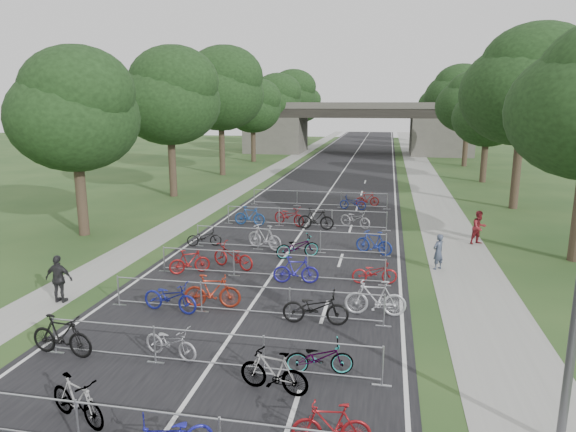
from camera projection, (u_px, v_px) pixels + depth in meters
name	position (u px, v px, depth m)	size (l,w,h in m)	color
road	(347.00, 166.00, 58.30)	(11.00, 140.00, 0.01)	black
sidewalk_right	(419.00, 167.00, 56.81)	(3.00, 140.00, 0.01)	gray
sidewalk_left	(282.00, 164.00, 59.70)	(2.00, 140.00, 0.01)	gray
lane_markings	(347.00, 166.00, 58.31)	(0.12, 140.00, 0.00)	silver
overpass_bridge	(356.00, 128.00, 71.92)	(31.00, 8.00, 7.05)	#4C4B44
tree_left_0	(75.00, 113.00, 26.37)	(6.72, 6.72, 10.25)	#33261C
tree_left_1	(170.00, 99.00, 37.69)	(7.56, 7.56, 11.53)	#33261C
tree_right_1	(526.00, 89.00, 33.00)	(8.18, 8.18, 12.47)	#33261C
tree_left_2	(221.00, 91.00, 49.02)	(8.40, 8.40, 12.81)	#33261C
tree_right_2	(489.00, 115.00, 44.92)	(6.16, 6.16, 9.39)	#33261C
tree_left_3	(253.00, 107.00, 60.87)	(6.72, 6.72, 10.25)	#33261C
tree_right_3	(470.00, 103.00, 56.21)	(7.17, 7.17, 10.93)	#33261C
tree_left_4	(275.00, 100.00, 72.20)	(7.56, 7.56, 11.53)	#33261C
tree_right_4	(457.00, 96.00, 67.50)	(8.18, 8.18, 12.47)	#33261C
tree_left_5	(291.00, 96.00, 83.52)	(8.40, 8.40, 12.81)	#33261C
tree_right_5	(446.00, 110.00, 79.42)	(6.16, 6.16, 9.39)	#33261C
tree_left_6	(303.00, 105.00, 95.37)	(6.72, 6.72, 10.25)	#33261C
tree_right_6	(439.00, 103.00, 90.71)	(7.17, 7.17, 10.93)	#33261C
barrier_row_1	(208.00, 350.00, 13.72)	(9.70, 0.08, 1.10)	#A3A6AB
barrier_row_2	(245.00, 300.00, 17.17)	(9.70, 0.08, 1.10)	#A3A6AB
barrier_row_3	(270.00, 266.00, 20.81)	(9.70, 0.08, 1.10)	#A3A6AB
barrier_row_4	(289.00, 240.00, 24.64)	(9.70, 0.08, 1.10)	#A3A6AB
barrier_row_5	(305.00, 218.00, 29.44)	(9.70, 0.08, 1.10)	#A3A6AB
barrier_row_6	(319.00, 199.00, 35.19)	(9.70, 0.08, 1.10)	#A3A6AB
bike_1	(77.00, 400.00, 11.39)	(0.52, 1.83, 1.10)	#A3A6AB
bike_3	(331.00, 426.00, 10.58)	(0.47, 1.66, 1.00)	maroon
bike_4	(62.00, 336.00, 14.43)	(0.56, 1.99, 1.19)	black
bike_5	(171.00, 342.00, 14.33)	(0.61, 1.76, 0.92)	#9B9BA2
bike_6	(274.00, 372.00, 12.60)	(0.52, 1.83, 1.10)	#A3A6AB
bike_7	(320.00, 358.00, 13.46)	(0.62, 1.78, 0.94)	#A3A6AB
bike_8	(170.00, 297.00, 17.47)	(0.71, 2.05, 1.08)	navy
bike_9	(212.00, 291.00, 17.81)	(0.56, 2.00, 1.20)	maroon
bike_10	(316.00, 308.00, 16.50)	(0.75, 2.15, 1.13)	black
bike_11	(375.00, 298.00, 17.14)	(0.58, 2.05, 1.23)	#B6B8BF
bike_12	(190.00, 262.00, 21.43)	(0.48, 1.71, 1.03)	maroon
bike_13	(233.00, 256.00, 22.06)	(0.74, 2.12, 1.11)	maroon
bike_14	(296.00, 270.00, 20.24)	(0.51, 1.81, 1.09)	navy
bike_15	(375.00, 272.00, 20.21)	(0.62, 1.77, 0.93)	maroon
bike_16	(204.00, 238.00, 25.52)	(0.60, 1.71, 0.90)	black
bike_17	(265.00, 237.00, 24.94)	(0.58, 2.05, 1.23)	#AAAAB2
bike_18	(297.00, 247.00, 23.56)	(0.71, 2.04, 1.07)	#A3A6AB
bike_19	(374.00, 243.00, 24.15)	(0.53, 1.87, 1.12)	navy
bike_20	(250.00, 216.00, 29.86)	(0.52, 1.85, 1.11)	navy
bike_21	(289.00, 216.00, 29.85)	(0.75, 2.15, 1.13)	maroon
bike_22	(316.00, 219.00, 28.85)	(0.58, 2.05, 1.23)	black
bike_23	(355.00, 219.00, 29.33)	(0.69, 1.97, 1.03)	#9A99A0
bike_26	(353.00, 203.00, 34.29)	(0.62, 1.79, 0.94)	navy
bike_27	(367.00, 199.00, 35.36)	(0.46, 1.64, 0.98)	maroon
pedestrian_a	(438.00, 252.00, 21.90)	(0.57, 0.37, 1.55)	#373F53
pedestrian_b	(479.00, 228.00, 25.81)	(0.83, 0.65, 1.72)	maroon
pedestrian_c	(59.00, 279.00, 18.24)	(1.02, 0.43, 1.75)	black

